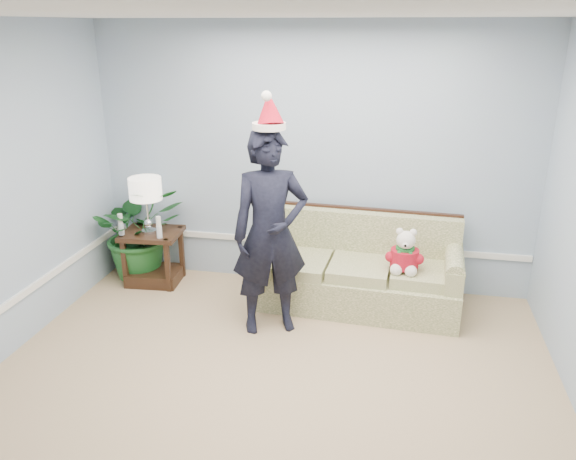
% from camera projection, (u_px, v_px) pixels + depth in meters
% --- Properties ---
extents(room_shell, '(4.54, 5.04, 2.74)m').
position_uv_depth(room_shell, '(245.00, 251.00, 3.39)').
color(room_shell, tan).
rests_on(room_shell, ground).
extents(wainscot_trim, '(4.49, 4.99, 0.06)m').
position_uv_depth(wainscot_trim, '(156.00, 285.00, 5.01)').
color(wainscot_trim, white).
rests_on(wainscot_trim, room_shell).
extents(sofa, '(1.96, 0.93, 0.90)m').
position_uv_depth(sofa, '(360.00, 273.00, 5.57)').
color(sofa, '#52642F').
rests_on(sofa, room_shell).
extents(side_table, '(0.64, 0.55, 0.58)m').
position_uv_depth(side_table, '(154.00, 262.00, 6.06)').
color(side_table, '#371E14').
rests_on(side_table, room_shell).
extents(table_lamp, '(0.33, 0.33, 0.60)m').
position_uv_depth(table_lamp, '(146.00, 191.00, 5.75)').
color(table_lamp, silver).
rests_on(table_lamp, side_table).
extents(candle_pair, '(0.48, 0.06, 0.23)m').
position_uv_depth(candle_pair, '(140.00, 227.00, 5.77)').
color(candle_pair, silver).
rests_on(candle_pair, side_table).
extents(houseplant, '(1.24, 1.20, 1.05)m').
position_uv_depth(houseplant, '(140.00, 231.00, 6.11)').
color(houseplant, '#1D5D25').
rests_on(houseplant, room_shell).
extents(man, '(0.79, 0.67, 1.84)m').
position_uv_depth(man, '(270.00, 234.00, 4.90)').
color(man, black).
rests_on(man, room_shell).
extents(santa_hat, '(0.37, 0.39, 0.33)m').
position_uv_depth(santa_hat, '(269.00, 112.00, 4.55)').
color(santa_hat, white).
rests_on(santa_hat, man).
extents(teddy_bear, '(0.27, 0.30, 0.43)m').
position_uv_depth(teddy_bear, '(405.00, 256.00, 5.19)').
color(teddy_bear, white).
rests_on(teddy_bear, sofa).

